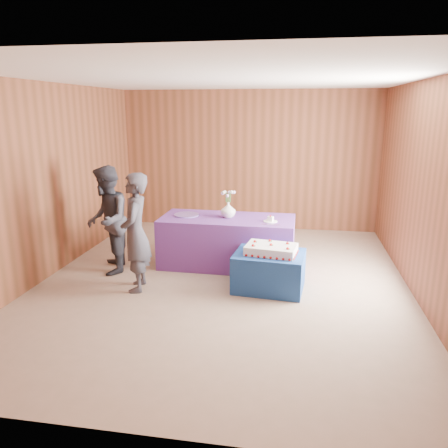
% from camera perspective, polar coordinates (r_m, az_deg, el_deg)
% --- Properties ---
extents(ground, '(6.00, 6.00, 0.00)m').
position_cam_1_polar(ground, '(6.12, -0.12, -7.60)').
color(ground, gray).
rests_on(ground, ground).
extents(room_shell, '(5.04, 6.04, 2.72)m').
position_cam_1_polar(room_shell, '(5.68, -0.13, 9.45)').
color(room_shell, brown).
rests_on(room_shell, ground).
extents(cake_table, '(0.96, 0.78, 0.50)m').
position_cam_1_polar(cake_table, '(5.85, 5.90, -6.13)').
color(cake_table, '#1A4592').
rests_on(cake_table, ground).
extents(serving_table, '(2.01, 0.93, 0.75)m').
position_cam_1_polar(serving_table, '(6.66, 0.43, -2.31)').
color(serving_table, '#5D3084').
rests_on(serving_table, ground).
extents(sheet_cake, '(0.73, 0.55, 0.16)m').
position_cam_1_polar(sheet_cake, '(5.73, 6.18, -3.31)').
color(sheet_cake, white).
rests_on(sheet_cake, cake_table).
extents(vase, '(0.26, 0.26, 0.23)m').
position_cam_1_polar(vase, '(6.55, 0.55, 1.86)').
color(vase, white).
rests_on(vase, serving_table).
extents(flower_spray, '(0.22, 0.22, 0.17)m').
position_cam_1_polar(flower_spray, '(6.50, 0.55, 4.07)').
color(flower_spray, '#2D702E').
rests_on(flower_spray, vase).
extents(platter, '(0.50, 0.50, 0.02)m').
position_cam_1_polar(platter, '(6.71, -4.92, 1.20)').
color(platter, '#684D9A').
rests_on(platter, serving_table).
extents(plate, '(0.20, 0.20, 0.01)m').
position_cam_1_polar(plate, '(6.35, 6.08, 0.35)').
color(plate, white).
rests_on(plate, serving_table).
extents(cake_slice, '(0.09, 0.09, 0.09)m').
position_cam_1_polar(cake_slice, '(6.34, 6.08, 0.71)').
color(cake_slice, white).
rests_on(cake_slice, plate).
extents(knife, '(0.26, 0.03, 0.00)m').
position_cam_1_polar(knife, '(6.19, 6.13, -0.08)').
color(knife, '#BBBABF').
rests_on(knife, serving_table).
extents(guest_left, '(0.49, 0.64, 1.56)m').
position_cam_1_polar(guest_left, '(5.77, -11.48, -1.12)').
color(guest_left, '#383741').
rests_on(guest_left, ground).
extents(guest_right, '(0.81, 0.92, 1.57)m').
position_cam_1_polar(guest_right, '(6.49, -14.99, 0.48)').
color(guest_right, '#2F2F38').
rests_on(guest_right, ground).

